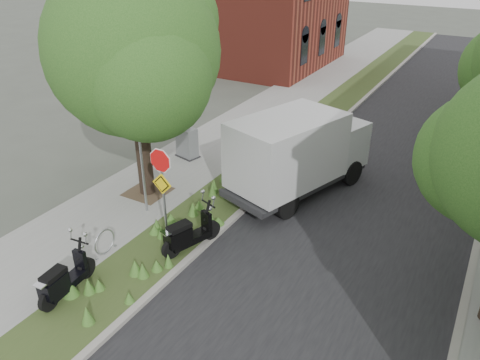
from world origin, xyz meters
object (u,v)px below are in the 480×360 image
object	(u,v)px
scooter_far	(61,283)
utility_cabinet	(187,143)
sign_assembly	(162,179)
box_truck	(297,150)
scooter_near	(185,237)

from	to	relation	value
scooter_far	utility_cabinet	distance (m)	8.76
sign_assembly	box_truck	distance (m)	5.41
box_truck	scooter_near	bearing A→B (deg)	-103.72
box_truck	utility_cabinet	size ratio (longest dim) A/B	4.77
utility_cabinet	scooter_near	bearing A→B (deg)	-54.84
scooter_near	scooter_far	size ratio (longest dim) A/B	1.01
sign_assembly	utility_cabinet	distance (m)	6.43
box_truck	utility_cabinet	xyz separation A→B (m)	(-4.97, 0.34, -0.92)
sign_assembly	box_truck	world-z (taller)	sign_assembly
sign_assembly	scooter_near	bearing A→B (deg)	4.99
scooter_far	scooter_near	bearing A→B (deg)	64.34
box_truck	utility_cabinet	world-z (taller)	box_truck
scooter_near	scooter_far	bearing A→B (deg)	-115.66
scooter_near	utility_cabinet	size ratio (longest dim) A/B	1.57
scooter_near	box_truck	world-z (taller)	box_truck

